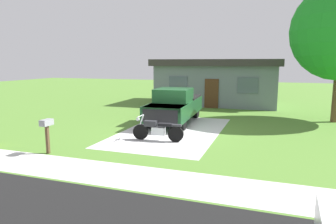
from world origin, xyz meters
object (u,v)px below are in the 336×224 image
Objects in this scene: motorcycle at (157,130)px; neighbor_house at (218,81)px; pickup_truck at (176,105)px; mailbox at (47,127)px.

neighbor_house is (0.36, 12.49, 1.32)m from motorcycle.
neighbor_house is at bearing 84.09° from pickup_truck.
motorcycle is 0.39× the size of pickup_truck.
neighbor_house is at bearing 77.40° from mailbox.
neighbor_house is at bearing 88.34° from motorcycle.
motorcycle is 0.23× the size of neighbor_house.
pickup_truck reaches higher than motorcycle.
pickup_truck is 7.59m from mailbox.
mailbox is (-2.60, -7.13, 0.03)m from pickup_truck.
motorcycle is at bearing -91.66° from neighbor_house.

